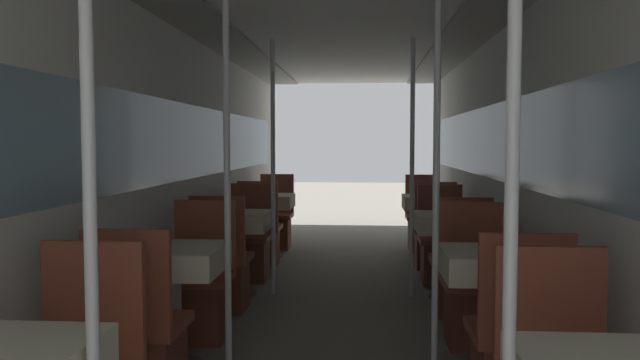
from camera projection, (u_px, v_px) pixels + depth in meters
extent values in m
cube|color=silver|center=(171.00, 172.00, 4.84)|extent=(0.05, 10.23, 2.25)
cube|color=#7A9EB7|center=(172.00, 142.00, 4.83)|extent=(0.03, 9.41, 0.63)
cube|color=silver|center=(513.00, 173.00, 4.66)|extent=(0.05, 10.23, 2.25)
cube|color=#7A9EB7|center=(512.00, 142.00, 4.64)|extent=(0.03, 9.41, 0.63)
cube|color=white|center=(339.00, 16.00, 4.68)|extent=(2.62, 10.23, 0.04)
cube|color=#999993|center=(199.00, 23.00, 4.76)|extent=(0.47, 9.82, 0.03)
cube|color=#999993|center=(484.00, 19.00, 4.60)|extent=(0.47, 9.82, 0.03)
cube|color=brown|center=(94.00, 299.00, 2.63)|extent=(0.44, 0.04, 0.50)
cylinder|color=silver|center=(90.00, 220.00, 1.84)|extent=(0.04, 0.04, 2.25)
cylinder|color=#B7B7BC|center=(174.00, 308.00, 3.74)|extent=(0.09, 0.09, 0.70)
cube|color=#B2B2B7|center=(173.00, 249.00, 3.72)|extent=(0.54, 0.54, 0.02)
cube|color=beige|center=(174.00, 259.00, 3.72)|extent=(0.58, 0.58, 0.16)
cube|color=brown|center=(142.00, 325.00, 3.19)|extent=(0.44, 0.44, 0.05)
cube|color=brown|center=(126.00, 281.00, 2.98)|extent=(0.44, 0.04, 0.50)
cube|color=brown|center=(199.00, 311.00, 4.29)|extent=(0.37, 0.37, 0.40)
cube|color=brown|center=(198.00, 279.00, 4.28)|extent=(0.44, 0.44, 0.05)
cube|color=brown|center=(205.00, 235.00, 4.46)|extent=(0.44, 0.04, 0.50)
cylinder|color=silver|center=(227.00, 181.00, 3.67)|extent=(0.04, 0.04, 2.25)
cylinder|color=#4C4C51|center=(237.00, 293.00, 5.59)|extent=(0.35, 0.35, 0.01)
cylinder|color=#B7B7BC|center=(237.00, 253.00, 5.57)|extent=(0.09, 0.09, 0.70)
cube|color=#B2B2B7|center=(237.00, 214.00, 5.55)|extent=(0.54, 0.54, 0.02)
cube|color=beige|center=(237.00, 221.00, 5.55)|extent=(0.58, 0.58, 0.16)
cube|color=brown|center=(223.00, 286.00, 5.04)|extent=(0.37, 0.37, 0.40)
cube|color=brown|center=(223.00, 258.00, 5.02)|extent=(0.44, 0.44, 0.05)
cube|color=brown|center=(217.00, 228.00, 4.81)|extent=(0.44, 0.04, 0.50)
cube|color=brown|center=(248.00, 260.00, 6.12)|extent=(0.37, 0.37, 0.40)
cube|color=brown|center=(248.00, 238.00, 6.11)|extent=(0.44, 0.44, 0.05)
cube|color=brown|center=(252.00, 208.00, 6.29)|extent=(0.44, 0.04, 0.50)
cylinder|color=silver|center=(273.00, 168.00, 5.50)|extent=(0.04, 0.04, 2.25)
cylinder|color=#4C4C51|center=(269.00, 256.00, 7.42)|extent=(0.35, 0.35, 0.01)
cylinder|color=#B7B7BC|center=(269.00, 226.00, 7.40)|extent=(0.09, 0.09, 0.70)
cube|color=#B2B2B7|center=(268.00, 196.00, 7.38)|extent=(0.54, 0.54, 0.02)
cube|color=beige|center=(268.00, 201.00, 7.38)|extent=(0.58, 0.58, 0.16)
cube|color=brown|center=(261.00, 247.00, 6.87)|extent=(0.37, 0.37, 0.40)
cube|color=brown|center=(261.00, 227.00, 6.86)|extent=(0.44, 0.44, 0.05)
cube|color=brown|center=(258.00, 204.00, 6.64)|extent=(0.44, 0.04, 0.50)
cube|color=brown|center=(275.00, 233.00, 7.96)|extent=(0.37, 0.37, 0.40)
cube|color=brown|center=(275.00, 216.00, 7.94)|extent=(0.44, 0.44, 0.05)
cube|color=brown|center=(277.00, 193.00, 8.12)|extent=(0.44, 0.04, 0.50)
cube|color=brown|center=(549.00, 308.00, 2.49)|extent=(0.44, 0.04, 0.50)
cylinder|color=silver|center=(511.00, 224.00, 1.75)|extent=(0.04, 0.04, 2.25)
cylinder|color=#B7B7BC|center=(492.00, 314.00, 3.60)|extent=(0.09, 0.09, 0.70)
cube|color=#B2B2B7|center=(493.00, 253.00, 3.58)|extent=(0.54, 0.54, 0.02)
cube|color=beige|center=(493.00, 264.00, 3.59)|extent=(0.58, 0.58, 0.16)
cube|color=brown|center=(515.00, 333.00, 3.06)|extent=(0.44, 0.44, 0.05)
cube|color=brown|center=(527.00, 287.00, 2.85)|extent=(0.44, 0.04, 0.50)
cube|color=brown|center=(475.00, 316.00, 4.16)|extent=(0.37, 0.37, 0.40)
cube|color=brown|center=(476.00, 283.00, 4.14)|extent=(0.44, 0.44, 0.05)
cube|color=brown|center=(471.00, 238.00, 4.32)|extent=(0.44, 0.04, 0.50)
cylinder|color=silver|center=(436.00, 182.00, 3.58)|extent=(0.04, 0.04, 2.25)
cylinder|color=#4C4C51|center=(449.00, 296.00, 5.46)|extent=(0.35, 0.35, 0.01)
cylinder|color=#B7B7BC|center=(449.00, 256.00, 5.44)|extent=(0.09, 0.09, 0.70)
cube|color=#B2B2B7|center=(450.00, 215.00, 5.41)|extent=(0.54, 0.54, 0.02)
cube|color=beige|center=(450.00, 223.00, 5.42)|extent=(0.58, 0.58, 0.16)
cube|color=brown|center=(458.00, 290.00, 4.90)|extent=(0.37, 0.37, 0.40)
cube|color=brown|center=(459.00, 262.00, 4.89)|extent=(0.44, 0.44, 0.05)
cube|color=brown|center=(463.00, 231.00, 4.68)|extent=(0.44, 0.04, 0.50)
cube|color=brown|center=(441.00, 263.00, 5.99)|extent=(0.37, 0.37, 0.40)
cube|color=brown|center=(442.00, 240.00, 5.98)|extent=(0.44, 0.44, 0.05)
cube|color=brown|center=(439.00, 209.00, 6.16)|extent=(0.44, 0.04, 0.50)
cylinder|color=silver|center=(412.00, 169.00, 5.41)|extent=(0.04, 0.04, 2.25)
cylinder|color=#4C4C51|center=(428.00, 258.00, 7.29)|extent=(0.35, 0.35, 0.01)
cylinder|color=#B7B7BC|center=(428.00, 227.00, 7.27)|extent=(0.09, 0.09, 0.70)
cube|color=#B2B2B7|center=(428.00, 197.00, 7.25)|extent=(0.54, 0.54, 0.02)
cube|color=beige|center=(428.00, 202.00, 7.25)|extent=(0.58, 0.58, 0.16)
cube|color=brown|center=(433.00, 250.00, 6.74)|extent=(0.37, 0.37, 0.40)
cube|color=brown|center=(433.00, 229.00, 6.72)|extent=(0.44, 0.44, 0.05)
cube|color=brown|center=(435.00, 206.00, 6.51)|extent=(0.44, 0.04, 0.50)
cube|color=brown|center=(423.00, 235.00, 7.82)|extent=(0.37, 0.37, 0.40)
cube|color=brown|center=(424.00, 217.00, 7.81)|extent=(0.44, 0.44, 0.05)
cube|color=brown|center=(422.00, 194.00, 7.99)|extent=(0.44, 0.04, 0.50)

